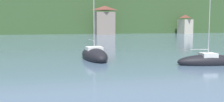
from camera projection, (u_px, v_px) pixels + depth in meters
The scene contains 5 objects.
wooded_hillside at pixel (53, 16), 135.98m from camera, with size 352.00×67.69×43.10m.
shore_building_west at pixel (105, 21), 96.95m from camera, with size 6.87×4.63×10.09m.
shore_building_westcentral at pixel (185, 24), 105.50m from camera, with size 3.81×6.20×7.21m.
sailboat_mid_2 at pixel (208, 61), 26.35m from camera, with size 6.25×2.60×7.74m.
sailboat_mid_5 at pixel (94, 55), 30.43m from camera, with size 2.67×7.49×10.89m.
Camera 1 is at (-5.46, 26.37, 3.96)m, focal length 44.16 mm.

